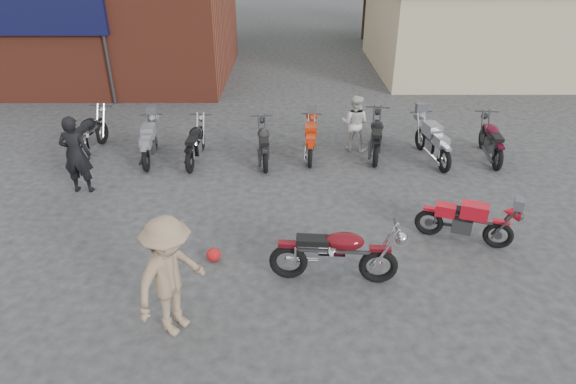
{
  "coord_description": "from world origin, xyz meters",
  "views": [
    {
      "loc": [
        -0.49,
        -6.91,
        5.43
      ],
      "look_at": [
        -0.47,
        1.5,
        0.9
      ],
      "focal_mm": 30.0,
      "sensor_mm": 36.0,
      "label": 1
    }
  ],
  "objects_px": {
    "sportbike": "(467,219)",
    "person_tan": "(171,277)",
    "row_bike_0": "(88,133)",
    "row_bike_1": "(149,140)",
    "person_light": "(355,123)",
    "row_bike_6": "(433,139)",
    "vintage_motorcycle": "(336,251)",
    "person_dark": "(76,155)",
    "row_bike_2": "(195,141)",
    "row_bike_4": "(311,138)",
    "row_bike_5": "(377,134)",
    "row_bike_7": "(492,138)",
    "helmet": "(214,255)",
    "row_bike_3": "(264,142)"
  },
  "relations": [
    {
      "from": "row_bike_3",
      "to": "row_bike_7",
      "type": "bearing_deg",
      "value": -93.56
    },
    {
      "from": "row_bike_0",
      "to": "row_bike_4",
      "type": "bearing_deg",
      "value": -84.49
    },
    {
      "from": "person_dark",
      "to": "row_bike_7",
      "type": "height_order",
      "value": "person_dark"
    },
    {
      "from": "helmet",
      "to": "row_bike_6",
      "type": "height_order",
      "value": "row_bike_6"
    },
    {
      "from": "row_bike_1",
      "to": "row_bike_3",
      "type": "xyz_separation_m",
      "value": [
        3.07,
        -0.1,
        -0.0
      ]
    },
    {
      "from": "person_light",
      "to": "person_tan",
      "type": "distance_m",
      "value": 7.9
    },
    {
      "from": "person_tan",
      "to": "row_bike_3",
      "type": "relative_size",
      "value": 1.04
    },
    {
      "from": "person_light",
      "to": "row_bike_6",
      "type": "xyz_separation_m",
      "value": [
        2.01,
        -0.71,
        -0.19
      ]
    },
    {
      "from": "row_bike_3",
      "to": "row_bike_5",
      "type": "distance_m",
      "value": 3.09
    },
    {
      "from": "row_bike_2",
      "to": "row_bike_4",
      "type": "bearing_deg",
      "value": -82.42
    },
    {
      "from": "row_bike_0",
      "to": "row_bike_5",
      "type": "distance_m",
      "value": 7.92
    },
    {
      "from": "person_light",
      "to": "row_bike_0",
      "type": "bearing_deg",
      "value": 23.22
    },
    {
      "from": "row_bike_6",
      "to": "person_dark",
      "type": "bearing_deg",
      "value": 92.38
    },
    {
      "from": "vintage_motorcycle",
      "to": "row_bike_3",
      "type": "distance_m",
      "value": 5.28
    },
    {
      "from": "row_bike_1",
      "to": "row_bike_6",
      "type": "bearing_deg",
      "value": -95.77
    },
    {
      "from": "sportbike",
      "to": "helmet",
      "type": "height_order",
      "value": "sportbike"
    },
    {
      "from": "vintage_motorcycle",
      "to": "row_bike_1",
      "type": "height_order",
      "value": "vintage_motorcycle"
    },
    {
      "from": "row_bike_0",
      "to": "row_bike_3",
      "type": "height_order",
      "value": "row_bike_0"
    },
    {
      "from": "person_dark",
      "to": "row_bike_3",
      "type": "height_order",
      "value": "person_dark"
    },
    {
      "from": "vintage_motorcycle",
      "to": "row_bike_1",
      "type": "xyz_separation_m",
      "value": [
        -4.54,
        5.17,
        -0.07
      ]
    },
    {
      "from": "row_bike_7",
      "to": "row_bike_4",
      "type": "bearing_deg",
      "value": 94.79
    },
    {
      "from": "row_bike_2",
      "to": "row_bike_0",
      "type": "bearing_deg",
      "value": 83.66
    },
    {
      "from": "row_bike_1",
      "to": "row_bike_3",
      "type": "bearing_deg",
      "value": -97.42
    },
    {
      "from": "row_bike_7",
      "to": "row_bike_5",
      "type": "bearing_deg",
      "value": 91.92
    },
    {
      "from": "person_light",
      "to": "row_bike_6",
      "type": "bearing_deg",
      "value": -178.44
    },
    {
      "from": "row_bike_1",
      "to": "person_tan",
      "type": "bearing_deg",
      "value": -168.26
    },
    {
      "from": "row_bike_0",
      "to": "person_light",
      "type": "bearing_deg",
      "value": -80.38
    },
    {
      "from": "row_bike_1",
      "to": "sportbike",
      "type": "bearing_deg",
      "value": -124.4
    },
    {
      "from": "row_bike_4",
      "to": "row_bike_5",
      "type": "height_order",
      "value": "row_bike_5"
    },
    {
      "from": "person_dark",
      "to": "row_bike_6",
      "type": "height_order",
      "value": "person_dark"
    },
    {
      "from": "row_bike_1",
      "to": "row_bike_4",
      "type": "height_order",
      "value": "row_bike_1"
    },
    {
      "from": "sportbike",
      "to": "row_bike_6",
      "type": "distance_m",
      "value": 3.96
    },
    {
      "from": "sportbike",
      "to": "row_bike_2",
      "type": "bearing_deg",
      "value": 168.12
    },
    {
      "from": "helmet",
      "to": "row_bike_3",
      "type": "relative_size",
      "value": 0.14
    },
    {
      "from": "sportbike",
      "to": "row_bike_1",
      "type": "xyz_separation_m",
      "value": [
        -7.2,
        3.96,
        0.03
      ]
    },
    {
      "from": "helmet",
      "to": "row_bike_5",
      "type": "relative_size",
      "value": 0.13
    },
    {
      "from": "row_bike_6",
      "to": "sportbike",
      "type": "bearing_deg",
      "value": 165.46
    },
    {
      "from": "row_bike_0",
      "to": "row_bike_1",
      "type": "xyz_separation_m",
      "value": [
        1.78,
        -0.42,
        -0.05
      ]
    },
    {
      "from": "vintage_motorcycle",
      "to": "helmet",
      "type": "height_order",
      "value": "vintage_motorcycle"
    },
    {
      "from": "person_tan",
      "to": "row_bike_4",
      "type": "distance_m",
      "value": 6.98
    },
    {
      "from": "sportbike",
      "to": "person_tan",
      "type": "bearing_deg",
      "value": -134.1
    },
    {
      "from": "helmet",
      "to": "row_bike_5",
      "type": "xyz_separation_m",
      "value": [
        3.82,
        4.9,
        0.48
      ]
    },
    {
      "from": "helmet",
      "to": "row_bike_0",
      "type": "bearing_deg",
      "value": 129.28
    },
    {
      "from": "row_bike_1",
      "to": "row_bike_4",
      "type": "relative_size",
      "value": 1.05
    },
    {
      "from": "vintage_motorcycle",
      "to": "person_light",
      "type": "height_order",
      "value": "person_light"
    },
    {
      "from": "sportbike",
      "to": "row_bike_4",
      "type": "relative_size",
      "value": 0.98
    },
    {
      "from": "vintage_motorcycle",
      "to": "person_tan",
      "type": "height_order",
      "value": "person_tan"
    },
    {
      "from": "row_bike_3",
      "to": "vintage_motorcycle",
      "type": "bearing_deg",
      "value": -169.14
    },
    {
      "from": "vintage_motorcycle",
      "to": "row_bike_2",
      "type": "distance_m",
      "value": 6.08
    },
    {
      "from": "row_bike_5",
      "to": "row_bike_6",
      "type": "distance_m",
      "value": 1.49
    }
  ]
}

